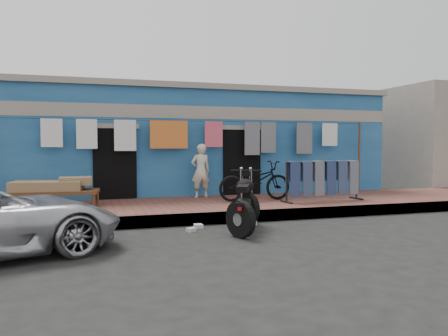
# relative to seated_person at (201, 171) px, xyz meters

# --- Properties ---
(ground) EXTENTS (80.00, 80.00, 0.00)m
(ground) POSITION_rel_seated_person_xyz_m (-0.01, -4.13, -0.97)
(ground) COLOR black
(ground) RESTS_ON ground
(sidewalk) EXTENTS (28.00, 3.00, 0.25)m
(sidewalk) POSITION_rel_seated_person_xyz_m (-0.01, -1.13, -0.84)
(sidewalk) COLOR brown
(sidewalk) RESTS_ON ground
(curb) EXTENTS (28.00, 0.10, 0.25)m
(curb) POSITION_rel_seated_person_xyz_m (-0.01, -2.58, -0.84)
(curb) COLOR gray
(curb) RESTS_ON ground
(building) EXTENTS (12.20, 5.20, 3.36)m
(building) POSITION_rel_seated_person_xyz_m (-0.01, 2.86, 0.72)
(building) COLOR #1B5086
(building) RESTS_ON ground
(neighbor_right) EXTENTS (6.00, 5.00, 3.80)m
(neighbor_right) POSITION_rel_seated_person_xyz_m (10.99, 2.87, 0.93)
(neighbor_right) COLOR #9E9384
(neighbor_right) RESTS_ON ground
(clothesline) EXTENTS (10.06, 0.06, 2.10)m
(clothesline) POSITION_rel_seated_person_xyz_m (0.10, 0.12, 0.85)
(clothesline) COLOR brown
(clothesline) RESTS_ON sidewalk
(seated_person) EXTENTS (0.55, 0.39, 1.44)m
(seated_person) POSITION_rel_seated_person_xyz_m (0.00, 0.00, 0.00)
(seated_person) COLOR beige
(seated_person) RESTS_ON sidewalk
(bicycle) EXTENTS (1.92, 0.73, 1.23)m
(bicycle) POSITION_rel_seated_person_xyz_m (1.15, -1.03, -0.10)
(bicycle) COLOR black
(bicycle) RESTS_ON sidewalk
(motorcycle) EXTENTS (1.98, 2.26, 1.15)m
(motorcycle) POSITION_rel_seated_person_xyz_m (0.01, -3.38, -0.39)
(motorcycle) COLOR black
(motorcycle) RESTS_ON ground
(charpoy) EXTENTS (2.14, 1.38, 0.65)m
(charpoy) POSITION_rel_seated_person_xyz_m (-3.56, -0.78, -0.40)
(charpoy) COLOR brown
(charpoy) RESTS_ON sidewalk
(jeans_rack) EXTENTS (2.23, 0.73, 1.04)m
(jeans_rack) POSITION_rel_seated_person_xyz_m (2.76, -1.60, -0.20)
(jeans_rack) COLOR black
(jeans_rack) RESTS_ON sidewalk
(litter_a) EXTENTS (0.20, 0.18, 0.07)m
(litter_a) POSITION_rel_seated_person_xyz_m (-1.00, -3.22, -0.93)
(litter_a) COLOR silver
(litter_a) RESTS_ON ground
(litter_b) EXTENTS (0.16, 0.17, 0.07)m
(litter_b) POSITION_rel_seated_person_xyz_m (0.40, -2.93, -0.93)
(litter_b) COLOR silver
(litter_b) RESTS_ON ground
(litter_c) EXTENTS (0.17, 0.21, 0.08)m
(litter_c) POSITION_rel_seated_person_xyz_m (-0.79, -2.93, -0.93)
(litter_c) COLOR silver
(litter_c) RESTS_ON ground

